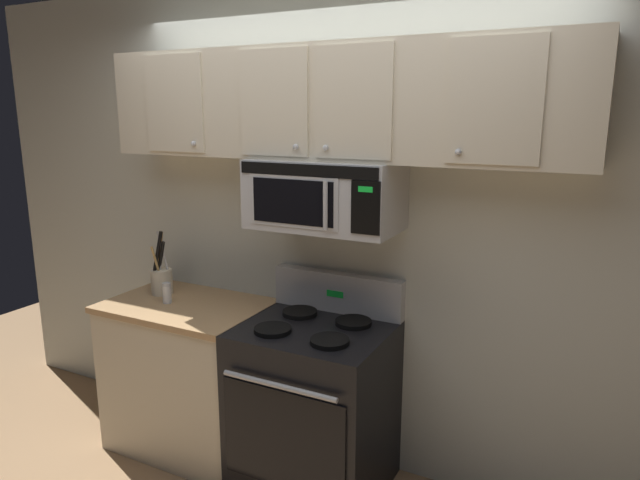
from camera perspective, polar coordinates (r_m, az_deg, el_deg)
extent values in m
cube|color=silver|center=(3.12, 2.51, 1.09)|extent=(5.20, 0.10, 2.70)
cube|color=black|center=(3.13, -0.61, -16.55)|extent=(0.76, 0.64, 0.90)
cube|color=black|center=(2.89, -3.80, -19.51)|extent=(0.67, 0.01, 0.52)
cylinder|color=#B7BABF|center=(2.72, -4.22, -14.45)|extent=(0.61, 0.03, 0.03)
cube|color=#B7BABF|center=(3.14, 1.80, -5.28)|extent=(0.76, 0.07, 0.22)
cube|color=#19D83F|center=(3.11, 1.51, -5.47)|extent=(0.10, 0.00, 0.04)
cylinder|color=black|center=(2.89, -4.78, -9.00)|extent=(0.19, 0.19, 0.02)
cylinder|color=black|center=(2.75, 0.98, -10.16)|extent=(0.19, 0.19, 0.02)
cylinder|color=black|center=(3.12, -2.05, -7.32)|extent=(0.19, 0.19, 0.02)
cylinder|color=black|center=(2.98, 3.39, -8.28)|extent=(0.19, 0.19, 0.02)
cube|color=#B7BABF|center=(2.87, 0.50, 4.61)|extent=(0.76, 0.39, 0.35)
cube|color=black|center=(2.67, -1.42, 7.03)|extent=(0.73, 0.01, 0.06)
cube|color=#B7BABF|center=(2.73, -2.78, 3.86)|extent=(0.49, 0.01, 0.25)
cube|color=black|center=(2.73, -2.80, 3.86)|extent=(0.44, 0.01, 0.22)
cube|color=black|center=(2.56, 4.61, 3.25)|extent=(0.14, 0.01, 0.25)
cube|color=#19D83F|center=(2.55, 4.60, 5.11)|extent=(0.07, 0.00, 0.03)
cylinder|color=#B7BABF|center=(2.62, 0.54, 3.50)|extent=(0.02, 0.02, 0.23)
cube|color=beige|center=(2.86, 0.80, 13.63)|extent=(2.50, 0.33, 0.55)
cube|color=beige|center=(3.19, -14.51, 13.15)|extent=(0.38, 0.01, 0.51)
sphere|color=#B7BABF|center=(3.10, -12.64, 9.47)|extent=(0.03, 0.03, 0.03)
cube|color=beige|center=(2.82, -4.74, 13.60)|extent=(0.38, 0.01, 0.51)
sphere|color=#B7BABF|center=(2.74, -2.47, 9.37)|extent=(0.03, 0.03, 0.03)
cube|color=beige|center=(2.62, 3.32, 13.68)|extent=(0.38, 0.01, 0.51)
sphere|color=#B7BABF|center=(2.67, 0.56, 9.28)|extent=(0.03, 0.03, 0.03)
cube|color=beige|center=(2.44, 17.15, 13.21)|extent=(0.38, 0.01, 0.51)
sphere|color=#B7BABF|center=(2.45, 13.76, 8.61)|extent=(0.03, 0.03, 0.03)
cube|color=beige|center=(3.57, -12.89, -13.30)|extent=(0.90, 0.62, 0.86)
cube|color=tan|center=(3.40, -13.27, -6.46)|extent=(0.93, 0.65, 0.03)
cylinder|color=beige|center=(3.57, -15.66, -4.06)|extent=(0.13, 0.13, 0.15)
cylinder|color=black|center=(3.52, -16.12, -1.62)|extent=(0.09, 0.05, 0.31)
cylinder|color=silver|center=(3.54, -15.78, -2.09)|extent=(0.05, 0.03, 0.24)
cylinder|color=black|center=(3.54, -15.80, -2.07)|extent=(0.08, 0.03, 0.25)
cylinder|color=#BCBCC1|center=(3.54, -15.46, -1.56)|extent=(0.07, 0.04, 0.30)
cylinder|color=tan|center=(3.52, -16.15, -2.34)|extent=(0.02, 0.07, 0.23)
cylinder|color=#A87A47|center=(3.55, -15.88, -1.57)|extent=(0.07, 0.02, 0.30)
cylinder|color=white|center=(3.40, -15.17, -5.30)|extent=(0.05, 0.05, 0.10)
cylinder|color=#B7BABF|center=(3.39, -15.23, -4.33)|extent=(0.05, 0.05, 0.02)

